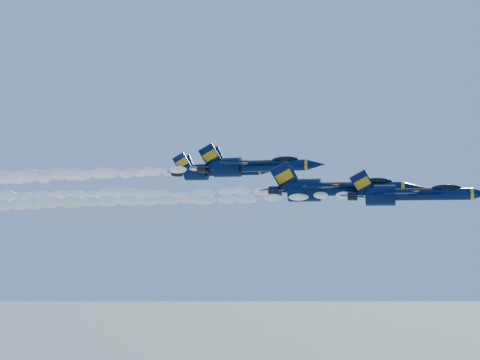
% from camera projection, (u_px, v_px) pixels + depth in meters
% --- Properties ---
extents(jet_lead, '(15.96, 13.09, 5.93)m').
position_uv_depth(jet_lead, '(409.00, 194.00, 61.95)').
color(jet_lead, '#031032').
extents(smoke_trail_jet_lead, '(50.65, 1.91, 1.72)m').
position_uv_depth(smoke_trail_jet_lead, '(153.00, 201.00, 70.21)').
color(smoke_trail_jet_lead, white).
extents(jet_second, '(19.48, 15.98, 7.24)m').
position_uv_depth(jet_second, '(335.00, 189.00, 67.94)').
color(jet_second, '#031032').
extents(smoke_trail_jet_second, '(50.65, 2.33, 2.09)m').
position_uv_depth(smoke_trail_jet_second, '(98.00, 196.00, 76.60)').
color(smoke_trail_jet_second, white).
extents(jet_third, '(20.04, 16.44, 7.45)m').
position_uv_depth(jet_third, '(252.00, 166.00, 83.12)').
color(jet_third, '#031032').
extents(smoke_trail_jet_third, '(50.65, 2.39, 2.15)m').
position_uv_depth(smoke_trail_jet_third, '(61.00, 174.00, 91.84)').
color(smoke_trail_jet_third, white).
extents(jet_fourth, '(18.12, 14.86, 6.73)m').
position_uv_depth(jet_fourth, '(217.00, 171.00, 91.11)').
color(jet_fourth, '#031032').
extents(smoke_trail_jet_fourth, '(50.65, 2.16, 1.95)m').
position_uv_depth(smoke_trail_jet_fourth, '(48.00, 178.00, 99.61)').
color(smoke_trail_jet_fourth, white).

